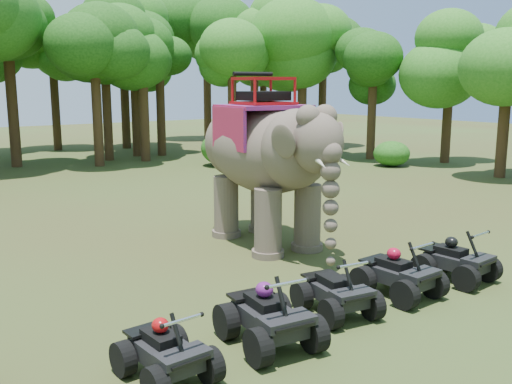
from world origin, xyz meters
TOP-DOWN VIEW (x-y plane):
  - ground at (0.00, 0.00)m, footprint 110.00×110.00m
  - elephant at (1.65, 3.01)m, footprint 3.04×5.79m
  - atv_0 at (-4.11, -2.11)m, footprint 1.19×1.59m
  - atv_1 at (-2.17, -2.11)m, footprint 1.51×1.92m
  - atv_2 at (-0.32, -1.84)m, footprint 1.40×1.76m
  - atv_3 at (1.41, -1.90)m, footprint 1.27×1.71m
  - atv_4 at (3.22, -2.03)m, footprint 1.31×1.71m
  - tree_0 at (0.00, 23.04)m, footprint 5.95×5.95m
  - tree_1 at (3.70, 20.62)m, footprint 5.10×5.10m
  - tree_2 at (8.67, 22.94)m, footprint 5.42×5.42m
  - tree_3 at (10.82, 18.20)m, footprint 4.90×4.90m
  - tree_4 at (15.67, 17.67)m, footprint 6.14×6.14m
  - tree_5 at (17.88, 13.95)m, footprint 4.69×4.69m
  - tree_6 at (20.09, 10.32)m, footprint 5.15×5.15m
  - tree_7 at (17.69, 5.52)m, footprint 5.06×5.06m
  - tree_34 at (4.34, 29.79)m, footprint 5.62×5.62m
  - tree_35 at (17.21, 24.75)m, footprint 6.73×6.73m
  - tree_36 at (6.66, 21.06)m, footprint 5.60×5.60m
  - tree_37 at (19.64, 20.11)m, footprint 5.62×5.62m
  - tree_38 at (8.61, 28.16)m, footprint 6.75×6.75m
  - tree_39 at (19.16, 26.26)m, footprint 5.33×5.33m
  - tree_40 at (8.21, 25.18)m, footprint 5.28×5.28m
  - tree_43 at (16.07, 29.45)m, footprint 6.84×6.84m
  - tree_44 at (5.09, 22.65)m, footprint 5.21×5.21m
  - tree_47 at (7.30, 23.57)m, footprint 6.16×6.16m

SIDE VIEW (x-z plane):
  - ground at x=0.00m, z-range 0.00..0.00m
  - atv_0 at x=-4.11m, z-range 0.00..1.14m
  - atv_2 at x=-0.32m, z-range 0.00..1.18m
  - atv_4 at x=3.22m, z-range 0.00..1.21m
  - atv_3 at x=1.41m, z-range 0.00..1.24m
  - atv_1 at x=-2.17m, z-range 0.00..1.31m
  - elephant at x=1.65m, z-range 0.00..4.67m
  - tree_5 at x=17.88m, z-range 0.00..6.70m
  - tree_3 at x=10.82m, z-range 0.00..7.00m
  - tree_7 at x=17.69m, z-range 0.00..7.23m
  - tree_1 at x=3.70m, z-range 0.00..7.29m
  - tree_6 at x=20.09m, z-range 0.00..7.35m
  - tree_44 at x=5.09m, z-range 0.00..7.44m
  - tree_40 at x=8.21m, z-range 0.00..7.54m
  - tree_39 at x=19.16m, z-range 0.00..7.62m
  - tree_2 at x=8.67m, z-range 0.00..7.75m
  - tree_36 at x=6.66m, z-range 0.00..7.99m
  - tree_37 at x=19.64m, z-range 0.00..8.02m
  - tree_34 at x=4.34m, z-range 0.00..8.04m
  - tree_0 at x=0.00m, z-range 0.00..8.50m
  - tree_4 at x=15.67m, z-range 0.00..8.77m
  - tree_47 at x=7.30m, z-range 0.00..8.80m
  - tree_35 at x=17.21m, z-range 0.00..9.61m
  - tree_38 at x=8.61m, z-range 0.00..9.64m
  - tree_43 at x=16.07m, z-range 0.00..9.77m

